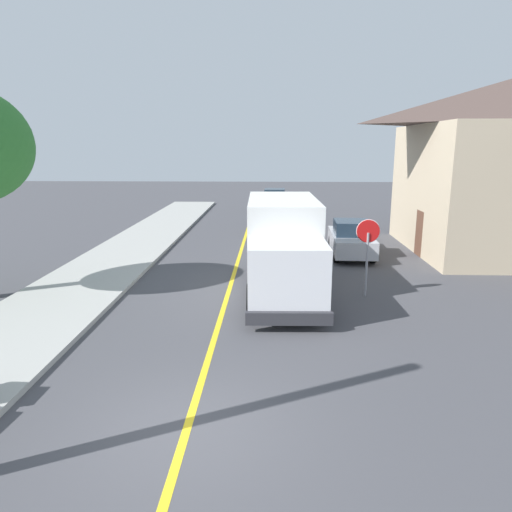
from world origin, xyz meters
TOP-DOWN VIEW (x-y plane):
  - ground_plane at (0.00, 0.00)m, footprint 120.00×120.00m
  - sidewalk_curb at (-5.40, 4.00)m, footprint 3.60×60.00m
  - centre_line_yellow at (0.00, 10.00)m, footprint 0.16×56.00m
  - box_truck at (1.91, 8.47)m, footprint 2.59×7.24m
  - parked_car_near at (1.78, 15.24)m, footprint 2.01×4.48m
  - parked_car_mid at (2.36, 22.59)m, footprint 1.87×4.43m
  - parked_car_far at (1.67, 29.96)m, footprint 1.84×4.42m
  - parked_van_across at (5.20, 14.05)m, footprint 1.96×4.46m
  - stop_sign at (4.72, 8.00)m, footprint 0.80×0.10m

SIDE VIEW (x-z plane):
  - ground_plane at x=0.00m, z-range 0.00..0.00m
  - centre_line_yellow at x=0.00m, z-range 0.00..0.01m
  - sidewalk_curb at x=-5.40m, z-range 0.00..0.15m
  - parked_car_near at x=1.78m, z-range -0.04..1.63m
  - parked_car_mid at x=2.36m, z-range -0.04..1.63m
  - parked_car_far at x=1.67m, z-range -0.04..1.63m
  - parked_van_across at x=5.20m, z-range -0.04..1.63m
  - box_truck at x=1.91m, z-range 0.17..3.37m
  - stop_sign at x=4.72m, z-range 0.53..3.18m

